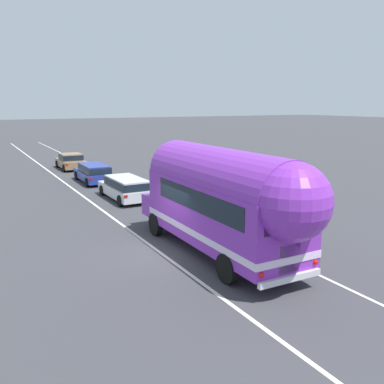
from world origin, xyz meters
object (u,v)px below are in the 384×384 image
object	(u,v)px
painted_bus	(226,198)
car_lead	(126,187)
car_third	(71,161)
car_second	(94,172)

from	to	relation	value
painted_bus	car_lead	world-z (taller)	painted_bus
painted_bus	car_third	bearing A→B (deg)	89.77
car_third	car_lead	bearing A→B (deg)	-89.87
car_lead	car_second	xyz separation A→B (m)	(-0.11, 6.45, -0.01)
car_lead	car_second	distance (m)	6.45
car_second	car_third	world-z (taller)	same
painted_bus	car_third	xyz separation A→B (m)	(0.10, 25.00, -1.58)
car_second	car_third	bearing A→B (deg)	89.37
car_lead	car_second	bearing A→B (deg)	91.01
car_third	car_second	bearing A→B (deg)	-90.63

